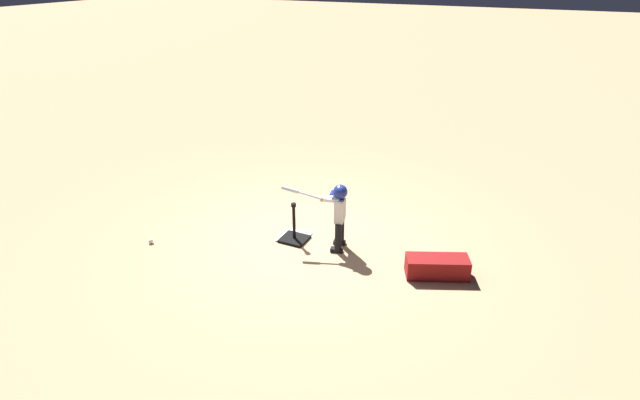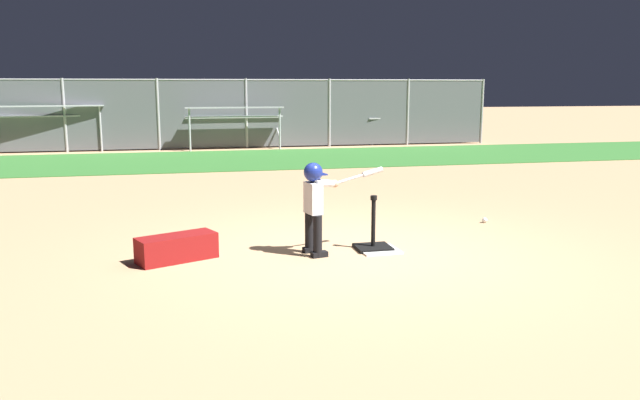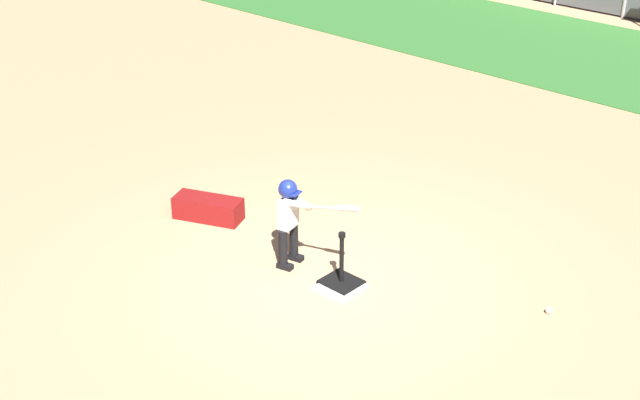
# 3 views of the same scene
# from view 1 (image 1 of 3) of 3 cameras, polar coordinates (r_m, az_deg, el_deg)

# --- Properties ---
(ground_plane) EXTENTS (90.00, 90.00, 0.00)m
(ground_plane) POSITION_cam_1_polar(r_m,az_deg,el_deg) (7.72, -1.70, -4.58)
(ground_plane) COLOR tan
(home_plate) EXTENTS (0.46, 0.46, 0.02)m
(home_plate) POSITION_cam_1_polar(r_m,az_deg,el_deg) (7.78, -2.99, -4.23)
(home_plate) COLOR white
(home_plate) RESTS_ON ground_plane
(batting_tee) EXTENTS (0.40, 0.36, 0.63)m
(batting_tee) POSITION_cam_1_polar(r_m,az_deg,el_deg) (7.67, -2.95, -4.00)
(batting_tee) COLOR black
(batting_tee) RESTS_ON ground_plane
(batter_child) EXTENTS (0.96, 0.39, 1.03)m
(batter_child) POSITION_cam_1_polar(r_m,az_deg,el_deg) (7.20, 2.00, -1.04)
(batter_child) COLOR black
(batter_child) RESTS_ON ground_plane
(baseball) EXTENTS (0.07, 0.07, 0.07)m
(baseball) POSITION_cam_1_polar(r_m,az_deg,el_deg) (8.03, -18.78, -4.48)
(baseball) COLOR white
(baseball) RESTS_ON ground_plane
(equipment_bag) EXTENTS (0.90, 0.63, 0.28)m
(equipment_bag) POSITION_cam_1_polar(r_m,az_deg,el_deg) (7.00, 13.23, -7.44)
(equipment_bag) COLOR maroon
(equipment_bag) RESTS_ON ground_plane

